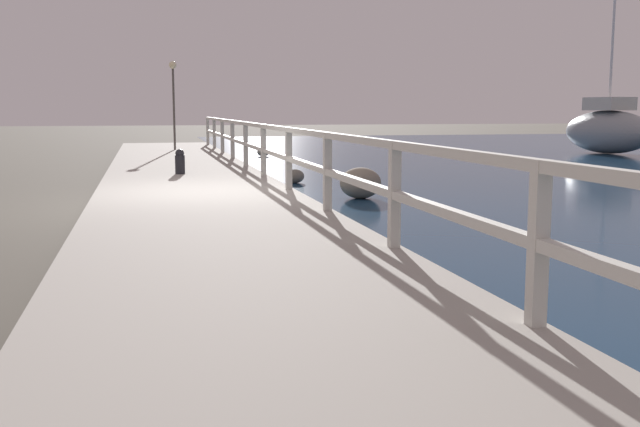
% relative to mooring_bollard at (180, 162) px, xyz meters
% --- Properties ---
extents(ground_plane, '(120.00, 120.00, 0.00)m').
position_rel_mooring_bollard_xyz_m(ground_plane, '(0.11, -3.39, -0.48)').
color(ground_plane, '#4C473D').
extents(dock_walkway, '(3.22, 36.00, 0.23)m').
position_rel_mooring_bollard_xyz_m(dock_walkway, '(0.11, -3.39, -0.37)').
color(dock_walkway, '#9E998E').
rests_on(dock_walkway, ground).
extents(railing, '(0.10, 32.50, 1.03)m').
position_rel_mooring_bollard_xyz_m(railing, '(1.62, -3.39, 0.44)').
color(railing, beige).
rests_on(railing, dock_walkway).
extents(boulder_mid_strip, '(0.73, 0.65, 0.54)m').
position_rel_mooring_bollard_xyz_m(boulder_mid_strip, '(2.94, -3.11, -0.21)').
color(boulder_mid_strip, slate).
rests_on(boulder_mid_strip, ground).
extents(boulder_near_dock, '(0.40, 0.36, 0.30)m').
position_rel_mooring_bollard_xyz_m(boulder_near_dock, '(3.08, 8.74, -0.33)').
color(boulder_near_dock, gray).
rests_on(boulder_near_dock, ground).
extents(boulder_upstream, '(0.40, 0.36, 0.30)m').
position_rel_mooring_bollard_xyz_m(boulder_upstream, '(2.36, -0.20, -0.33)').
color(boulder_upstream, '#666056').
rests_on(boulder_upstream, ground).
extents(mooring_bollard, '(0.20, 0.20, 0.51)m').
position_rel_mooring_bollard_xyz_m(mooring_bollard, '(0.00, 0.00, 0.00)').
color(mooring_bollard, black).
rests_on(mooring_bollard, dock_walkway).
extents(dock_lamp, '(0.24, 0.24, 2.85)m').
position_rel_mooring_bollard_xyz_m(dock_lamp, '(0.27, 9.42, 1.80)').
color(dock_lamp, '#514C47').
rests_on(dock_lamp, dock_walkway).
extents(sailboat_gray, '(2.14, 4.09, 5.48)m').
position_rel_mooring_bollard_xyz_m(sailboat_gray, '(15.01, 7.62, 0.35)').
color(sailboat_gray, gray).
rests_on(sailboat_gray, water_surface).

